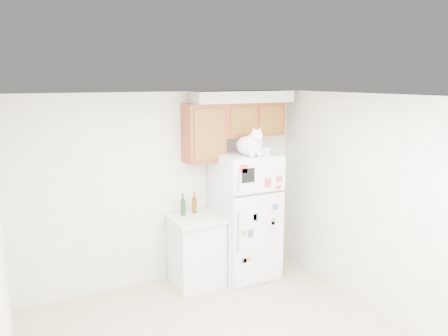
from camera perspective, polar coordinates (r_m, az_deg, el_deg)
room_shell at (r=4.13m, az=1.53°, el=-2.22°), size 3.84×4.04×2.52m
refrigerator at (r=5.91m, az=2.81°, el=-6.26°), size 0.76×0.78×1.70m
base_counter at (r=5.82m, az=-3.63°, el=-10.63°), size 0.64×0.64×0.92m
cat at (r=5.54m, az=3.55°, el=3.07°), size 0.37×0.54×0.38m
storage_box_back at (r=5.82m, az=4.20°, el=2.56°), size 0.20×0.17×0.10m
storage_box_front at (r=5.70m, az=5.11°, el=2.30°), size 0.18×0.16×0.09m
bottle_green at (r=5.68m, az=-5.38°, el=-4.78°), size 0.07×0.07×0.29m
bottle_amber at (r=5.77m, az=-3.89°, el=-4.54°), size 0.07×0.07×0.28m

